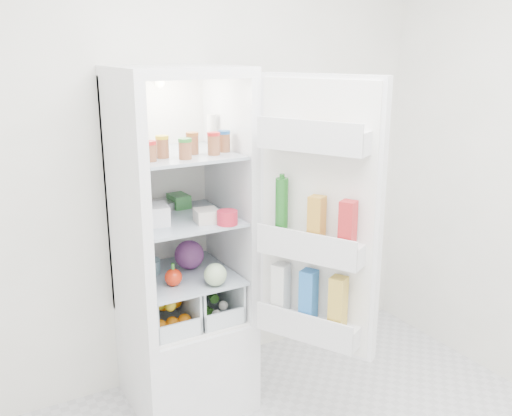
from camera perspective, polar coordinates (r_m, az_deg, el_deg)
room_walls at (r=1.89m, az=11.94°, el=6.44°), size 3.02×3.02×2.61m
refrigerator at (r=3.09m, az=-7.58°, el=-7.60°), size 0.60×0.60×1.80m
shelf_low at (r=3.01m, az=-7.17°, el=-6.71°), size 0.49×0.53×0.01m
shelf_mid at (r=2.90m, az=-7.38°, el=-1.06°), size 0.49×0.53×0.02m
shelf_top at (r=2.83m, az=-7.62°, el=5.36°), size 0.49×0.53×0.02m
crisper_left at (r=3.02m, az=-9.26°, el=-9.40°), size 0.23×0.46×0.22m
crisper_right at (r=3.10m, az=-4.98°, el=-8.52°), size 0.23×0.46×0.22m
condiment_jars at (r=2.71m, az=-6.76°, el=6.03°), size 0.46×0.16×0.08m
squeeze_bottle at (r=2.97m, az=-4.43°, el=7.74°), size 0.05×0.05×0.17m
tub_white at (r=2.79m, az=-10.33°, el=-0.68°), size 0.17×0.17×0.10m
tub_cream at (r=2.80m, az=-4.97°, el=-0.77°), size 0.13×0.13×0.06m
tin_red at (r=2.76m, az=-2.89°, el=-0.97°), size 0.12×0.12×0.07m
foil_tray at (r=3.04m, az=-9.73°, el=0.21°), size 0.20×0.16×0.04m
tub_green at (r=3.07m, az=-7.72°, el=0.72°), size 0.10×0.13×0.07m
red_cabbage at (r=3.05m, az=-6.70°, el=-4.66°), size 0.16×0.16×0.16m
bell_pepper at (r=2.86m, az=-8.26°, el=-6.88°), size 0.09×0.09×0.09m
mushroom_bowl at (r=3.04m, az=-10.95°, el=-5.77°), size 0.19×0.19×0.07m
salad_bag at (r=2.83m, az=-4.09°, el=-6.67°), size 0.11×0.11×0.11m
citrus_pile at (r=2.98m, az=-8.88°, el=-10.11°), size 0.20×0.24×0.16m
veg_pile at (r=3.12m, az=-4.86°, el=-9.30°), size 0.16×0.30×0.10m
fridge_door at (r=2.64m, az=6.06°, el=-1.76°), size 0.41×0.57×1.30m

